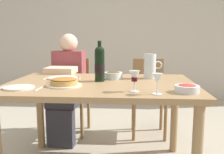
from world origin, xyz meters
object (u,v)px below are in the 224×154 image
at_px(water_pitcher, 150,68).
at_px(wine_glass_right_diner, 134,77).
at_px(dining_table, 101,94).
at_px(chair_left, 73,90).
at_px(dinner_plate_right_setting, 19,88).
at_px(wine_glass_left_diner, 157,79).
at_px(diner_left, 66,84).
at_px(baked_tart, 64,82).
at_px(dinner_plate_left_setting, 63,78).
at_px(wine_bottle, 100,64).
at_px(salad_bowl, 187,88).
at_px(chair_right, 148,91).
at_px(olive_bowl, 113,75).

distance_m(water_pitcher, wine_glass_right_diner, 0.58).
distance_m(dining_table, chair_left, 1.03).
xyz_separation_m(dinner_plate_right_setting, chair_left, (0.11, 1.18, -0.27)).
bearing_deg(wine_glass_left_diner, water_pitcher, 89.85).
bearing_deg(diner_left, water_pitcher, 157.04).
height_order(baked_tart, chair_left, chair_left).
bearing_deg(wine_glass_right_diner, dinner_plate_left_setting, 141.58).
distance_m(wine_bottle, wine_glass_left_diner, 0.62).
relative_size(dinner_plate_left_setting, chair_left, 0.30).
height_order(wine_glass_right_diner, chair_left, wine_glass_right_diner).
relative_size(dinner_plate_left_setting, dinner_plate_right_setting, 1.17).
distance_m(water_pitcher, dinner_plate_left_setting, 0.78).
xyz_separation_m(dinner_plate_left_setting, diner_left, (-0.10, 0.49, -0.15)).
bearing_deg(chair_left, wine_bottle, 120.31).
bearing_deg(wine_glass_left_diner, wine_glass_right_diner, 154.20).
xyz_separation_m(water_pitcher, dinner_plate_left_setting, (-0.77, -0.06, -0.09)).
height_order(water_pitcher, chair_left, water_pitcher).
bearing_deg(diner_left, wine_glass_right_diner, 129.47).
height_order(wine_bottle, wine_glass_left_diner, wine_bottle).
relative_size(dining_table, wine_bottle, 4.51).
xyz_separation_m(wine_glass_left_diner, diner_left, (-0.86, 1.06, -0.24)).
xyz_separation_m(baked_tart, diner_left, (-0.20, 0.83, -0.17)).
bearing_deg(salad_bowl, dinner_plate_right_setting, 177.66).
height_order(wine_bottle, wine_glass_right_diner, wine_bottle).
distance_m(dinner_plate_left_setting, chair_right, 1.12).
bearing_deg(wine_glass_left_diner, wine_bottle, 133.32).
height_order(diner_left, chair_right, diner_left).
distance_m(salad_bowl, chair_left, 1.64).
height_order(chair_left, chair_right, same).
bearing_deg(diner_left, chair_right, -162.16).
bearing_deg(chair_right, wine_bottle, 60.37).
relative_size(baked_tart, salad_bowl, 1.65).
xyz_separation_m(baked_tart, wine_glass_right_diner, (0.52, -0.16, 0.07)).
distance_m(salad_bowl, dinner_plate_right_setting, 1.17).
height_order(wine_bottle, water_pitcher, wine_bottle).
relative_size(dinner_plate_left_setting, diner_left, 0.22).
height_order(salad_bowl, dinner_plate_left_setting, salad_bowl).
bearing_deg(olive_bowl, dinner_plate_right_setting, -144.37).
relative_size(wine_glass_left_diner, chair_left, 0.16).
relative_size(wine_glass_left_diner, dinner_plate_left_setting, 0.53).
xyz_separation_m(wine_glass_right_diner, dinner_plate_left_setting, (-0.62, 0.49, -0.09)).
relative_size(baked_tart, olive_bowl, 1.64).
bearing_deg(dinner_plate_right_setting, dining_table, 25.26).
bearing_deg(water_pitcher, wine_glass_right_diner, -104.63).
distance_m(water_pitcher, chair_left, 1.14).
bearing_deg(dining_table, diner_left, 124.04).
height_order(dinner_plate_left_setting, chair_left, chair_left).
bearing_deg(wine_glass_left_diner, dinner_plate_left_setting, 143.69).
bearing_deg(salad_bowl, chair_right, 97.54).
relative_size(water_pitcher, dinner_plate_right_setting, 0.99).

